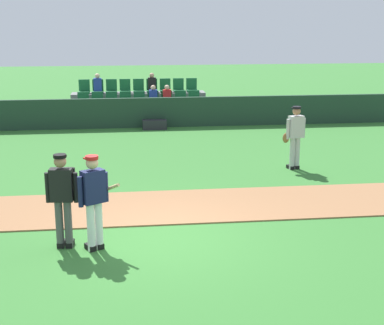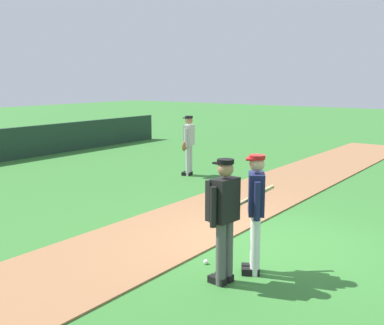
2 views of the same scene
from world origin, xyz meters
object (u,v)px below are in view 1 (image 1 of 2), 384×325
object	(u,v)px
batter_navy_jersey	(94,199)
umpire_home_plate	(62,195)
equipment_bag	(155,125)
runner_grey_jersey	(295,135)
baseball	(90,233)

from	to	relation	value
batter_navy_jersey	umpire_home_plate	world-z (taller)	same
batter_navy_jersey	equipment_bag	size ratio (longest dim) A/B	1.96
batter_navy_jersey	equipment_bag	distance (m)	11.36
batter_navy_jersey	equipment_bag	xyz separation A→B (m)	(1.67, 11.20, -0.79)
runner_grey_jersey	umpire_home_plate	bearing A→B (deg)	-140.06
umpire_home_plate	equipment_bag	xyz separation A→B (m)	(2.24, 11.02, -0.82)
equipment_bag	umpire_home_plate	bearing A→B (deg)	-101.47
batter_navy_jersey	equipment_bag	bearing A→B (deg)	81.52
runner_grey_jersey	baseball	world-z (taller)	runner_grey_jersey
baseball	umpire_home_plate	bearing A→B (deg)	-126.11
runner_grey_jersey	baseball	bearing A→B (deg)	-141.49
umpire_home_plate	runner_grey_jersey	xyz separation A→B (m)	(5.77, 4.83, -0.04)
runner_grey_jersey	equipment_bag	bearing A→B (deg)	119.70
runner_grey_jersey	baseball	distance (m)	6.90
equipment_bag	batter_navy_jersey	bearing A→B (deg)	-98.48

